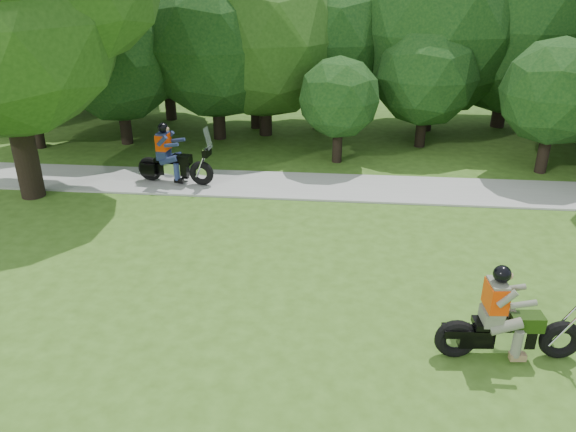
{
  "coord_description": "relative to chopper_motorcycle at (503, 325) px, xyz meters",
  "views": [
    {
      "loc": [
        -1.47,
        -8.12,
        6.48
      ],
      "look_at": [
        -2.58,
        3.35,
        1.14
      ],
      "focal_mm": 35.0,
      "sensor_mm": 36.0,
      "label": 1
    }
  ],
  "objects": [
    {
      "name": "ground",
      "position": [
        -1.48,
        -0.23,
        -0.68
      ],
      "size": [
        100.0,
        100.0,
        0.0
      ],
      "primitive_type": "plane",
      "color": "#375A19",
      "rests_on": "ground"
    },
    {
      "name": "walkway",
      "position": [
        -1.48,
        7.77,
        -0.65
      ],
      "size": [
        60.0,
        2.2,
        0.06
      ],
      "primitive_type": "cube",
      "color": "#989893",
      "rests_on": "ground"
    },
    {
      "name": "tree_line",
      "position": [
        -2.01,
        14.54,
        3.02
      ],
      "size": [
        37.89,
        12.17,
        7.65
      ],
      "color": "black",
      "rests_on": "ground"
    },
    {
      "name": "chopper_motorcycle",
      "position": [
        0.0,
        0.0,
        0.0
      ],
      "size": [
        2.59,
        0.73,
        1.85
      ],
      "rotation": [
        0.0,
        0.0,
        0.08
      ],
      "color": "black",
      "rests_on": "ground"
    },
    {
      "name": "touring_motorcycle",
      "position": [
        -8.15,
        7.62,
        0.07
      ],
      "size": [
        2.49,
        0.94,
        1.9
      ],
      "rotation": [
        0.0,
        0.0,
        -0.13
      ],
      "color": "black",
      "rests_on": "walkway"
    }
  ]
}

